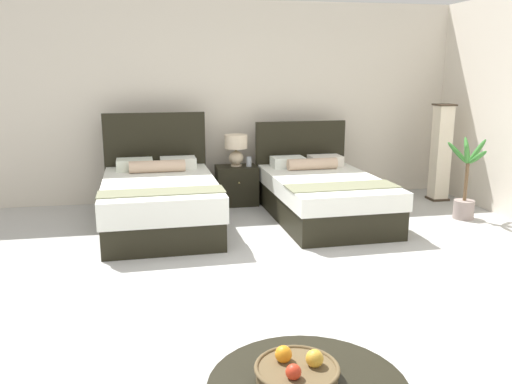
{
  "coord_description": "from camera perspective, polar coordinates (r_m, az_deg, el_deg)",
  "views": [
    {
      "loc": [
        -1.07,
        -4.19,
        1.85
      ],
      "look_at": [
        -0.13,
        0.58,
        0.72
      ],
      "focal_mm": 37.19,
      "sensor_mm": 36.0,
      "label": 1
    }
  ],
  "objects": [
    {
      "name": "potted_palm",
      "position": [
        7.14,
        21.58,
        -0.04
      ],
      "size": [
        0.48,
        0.52,
        1.03
      ],
      "color": "gray",
      "rests_on": "ground"
    },
    {
      "name": "bed_near_corner",
      "position": [
        6.72,
        7.18,
        -0.27
      ],
      "size": [
        1.33,
        2.14,
        1.13
      ],
      "color": "black",
      "rests_on": "ground"
    },
    {
      "name": "nightstand",
      "position": [
        7.37,
        -2.11,
        0.73
      ],
      "size": [
        0.56,
        0.44,
        0.54
      ],
      "color": "black",
      "rests_on": "ground"
    },
    {
      "name": "table_lamp",
      "position": [
        7.29,
        -2.17,
        4.9
      ],
      "size": [
        0.31,
        0.31,
        0.43
      ],
      "color": "beige",
      "rests_on": "nightstand"
    },
    {
      "name": "bed_near_window",
      "position": [
        6.38,
        -10.3,
        -0.85
      ],
      "size": [
        1.37,
        2.11,
        1.29
      ],
      "color": "black",
      "rests_on": "ground"
    },
    {
      "name": "vase",
      "position": [
        7.29,
        -0.77,
        3.29
      ],
      "size": [
        0.07,
        0.07,
        0.13
      ],
      "color": "silver",
      "rests_on": "nightstand"
    },
    {
      "name": "floor_lamp_corner",
      "position": [
        7.99,
        19.26,
        4.01
      ],
      "size": [
        0.26,
        0.26,
        1.37
      ],
      "color": "#3A2D20",
      "rests_on": "ground"
    },
    {
      "name": "fruit_bowl",
      "position": [
        2.53,
        4.44,
        -18.66
      ],
      "size": [
        0.39,
        0.39,
        0.14
      ],
      "color": "brown",
      "rests_on": "coffee_table"
    },
    {
      "name": "ground_plane",
      "position": [
        4.7,
        2.97,
        -10.19
      ],
      "size": [
        10.33,
        10.35,
        0.02
      ],
      "primitive_type": "cube",
      "color": "#B2B1AF"
    },
    {
      "name": "wall_back",
      "position": [
        7.65,
        -3.13,
        9.61
      ],
      "size": [
        10.33,
        0.12,
        2.77
      ],
      "primitive_type": "cube",
      "color": "beige",
      "rests_on": "ground"
    }
  ]
}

